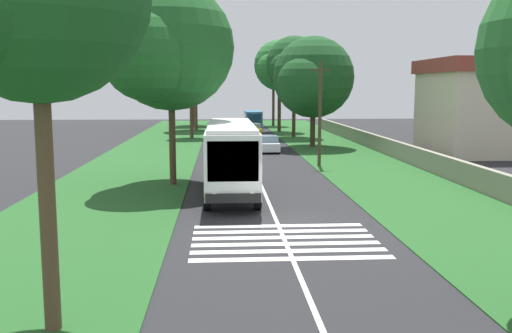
% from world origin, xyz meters
% --- Properties ---
extents(ground, '(160.00, 160.00, 0.00)m').
position_xyz_m(ground, '(0.00, 0.00, 0.00)').
color(ground, '#262628').
extents(grass_verge_left, '(120.00, 8.00, 0.04)m').
position_xyz_m(grass_verge_left, '(15.00, 8.20, 0.02)').
color(grass_verge_left, '#235623').
rests_on(grass_verge_left, ground).
extents(grass_verge_right, '(120.00, 8.00, 0.04)m').
position_xyz_m(grass_verge_right, '(15.00, -8.20, 0.02)').
color(grass_verge_right, '#235623').
rests_on(grass_verge_right, ground).
extents(centre_line, '(110.00, 0.16, 0.01)m').
position_xyz_m(centre_line, '(15.00, 0.00, 0.00)').
color(centre_line, silver).
rests_on(centre_line, ground).
extents(coach_bus, '(11.16, 2.62, 3.73)m').
position_xyz_m(coach_bus, '(7.30, 1.80, 2.15)').
color(coach_bus, white).
rests_on(coach_bus, ground).
extents(zebra_crossing, '(4.95, 6.80, 0.01)m').
position_xyz_m(zebra_crossing, '(-2.06, 0.00, 0.00)').
color(zebra_crossing, silver).
rests_on(zebra_crossing, ground).
extents(trailing_car_0, '(4.30, 1.78, 1.43)m').
position_xyz_m(trailing_car_0, '(27.29, -1.83, 0.67)').
color(trailing_car_0, silver).
rests_on(trailing_car_0, ground).
extents(trailing_car_1, '(4.30, 1.78, 1.43)m').
position_xyz_m(trailing_car_1, '(36.59, 1.57, 0.67)').
color(trailing_car_1, navy).
rests_on(trailing_car_1, ground).
extents(trailing_car_2, '(4.30, 1.78, 1.43)m').
position_xyz_m(trailing_car_2, '(44.71, -1.54, 0.67)').
color(trailing_car_2, gold).
rests_on(trailing_car_2, ground).
extents(trailing_minibus_0, '(6.00, 2.14, 2.53)m').
position_xyz_m(trailing_minibus_0, '(52.88, -1.97, 1.55)').
color(trailing_minibus_0, teal).
rests_on(trailing_minibus_0, ground).
extents(roadside_tree_left_0, '(8.83, 7.23, 11.21)m').
position_xyz_m(roadside_tree_left_0, '(52.51, 5.66, 7.42)').
color(roadside_tree_left_0, brown).
rests_on(roadside_tree_left_0, grass_verge_left).
extents(roadside_tree_left_1, '(8.95, 7.14, 11.37)m').
position_xyz_m(roadside_tree_left_1, '(10.53, 5.29, 7.61)').
color(roadside_tree_left_1, '#4C3826').
rests_on(roadside_tree_left_1, grass_verge_left).
extents(roadside_tree_left_2, '(5.51, 4.67, 8.23)m').
position_xyz_m(roadside_tree_left_2, '(41.06, 5.60, 5.81)').
color(roadside_tree_left_2, '#4C3826').
rests_on(roadside_tree_left_2, grass_verge_left).
extents(roadside_tree_left_3, '(7.86, 6.27, 10.01)m').
position_xyz_m(roadside_tree_left_3, '(62.05, 6.39, 6.71)').
color(roadside_tree_left_3, '#4C3826').
rests_on(roadside_tree_left_3, grass_verge_left).
extents(roadside_tree_right_0, '(7.37, 6.42, 11.28)m').
position_xyz_m(roadside_tree_right_0, '(41.81, -5.80, 7.96)').
color(roadside_tree_right_0, '#3D2D1E').
rests_on(roadside_tree_right_0, grass_verge_right).
extents(roadside_tree_right_1, '(7.37, 6.40, 11.55)m').
position_xyz_m(roadside_tree_right_1, '(49.97, -4.97, 8.23)').
color(roadside_tree_right_1, '#3D2D1E').
rests_on(roadside_tree_right_1, grass_verge_right).
extents(roadside_tree_right_3, '(8.73, 7.58, 10.30)m').
position_xyz_m(roadside_tree_right_3, '(30.92, -6.14, 6.37)').
color(roadside_tree_right_3, '#3D2D1E').
rests_on(roadside_tree_right_3, grass_verge_right).
extents(roadside_tree_right_4, '(5.31, 4.67, 10.35)m').
position_xyz_m(roadside_tree_right_4, '(61.54, -5.35, 7.92)').
color(roadside_tree_right_4, '#3D2D1E').
rests_on(roadside_tree_right_4, grass_verge_right).
extents(utility_pole, '(0.24, 1.40, 7.36)m').
position_xyz_m(utility_pole, '(17.80, -4.71, 3.86)').
color(utility_pole, '#473828').
rests_on(utility_pole, grass_verge_right).
extents(roadside_wall, '(70.00, 0.40, 1.34)m').
position_xyz_m(roadside_wall, '(20.00, -11.60, 0.71)').
color(roadside_wall, gray).
rests_on(roadside_wall, grass_verge_right).
extents(roadside_building, '(9.79, 10.25, 7.95)m').
position_xyz_m(roadside_building, '(24.39, -20.18, 4.04)').
color(roadside_building, beige).
rests_on(roadside_building, ground).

